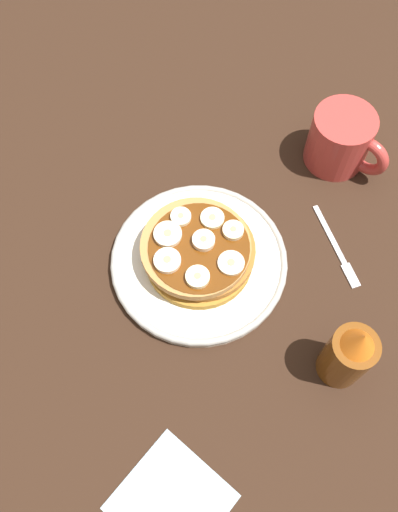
# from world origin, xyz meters

# --- Properties ---
(ground_plane) EXTENTS (1.40, 1.40, 0.03)m
(ground_plane) POSITION_xyz_m (0.00, 0.00, -0.01)
(ground_plane) COLOR black
(plate) EXTENTS (0.23, 0.23, 0.02)m
(plate) POSITION_xyz_m (0.00, 0.00, 0.01)
(plate) COLOR silver
(plate) RESTS_ON ground_plane
(pancake_stack) EXTENTS (0.15, 0.15, 0.04)m
(pancake_stack) POSITION_xyz_m (-0.00, 0.00, 0.03)
(pancake_stack) COLOR #A47328
(pancake_stack) RESTS_ON plate
(banana_slice_0) EXTENTS (0.03, 0.03, 0.01)m
(banana_slice_0) POSITION_xyz_m (0.00, 0.01, 0.05)
(banana_slice_0) COLOR #FCE1BE
(banana_slice_0) RESTS_ON pancake_stack
(banana_slice_1) EXTENTS (0.03, 0.03, 0.01)m
(banana_slice_1) POSITION_xyz_m (-0.02, -0.04, 0.05)
(banana_slice_1) COLOR #FEE4C0
(banana_slice_1) RESTS_ON pancake_stack
(banana_slice_2) EXTENTS (0.03, 0.03, 0.01)m
(banana_slice_2) POSITION_xyz_m (-0.01, 0.04, 0.05)
(banana_slice_2) COLOR beige
(banana_slice_2) RESTS_ON pancake_stack
(banana_slice_3) EXTENTS (0.03, 0.03, 0.01)m
(banana_slice_3) POSITION_xyz_m (0.05, 0.01, 0.05)
(banana_slice_3) COLOR #F7E2B9
(banana_slice_3) RESTS_ON pancake_stack
(banana_slice_4) EXTENTS (0.03, 0.03, 0.01)m
(banana_slice_4) POSITION_xyz_m (0.03, -0.03, 0.05)
(banana_slice_4) COLOR #FEF0B5
(banana_slice_4) RESTS_ON pancake_stack
(banana_slice_5) EXTENTS (0.04, 0.04, 0.01)m
(banana_slice_5) POSITION_xyz_m (-0.04, -0.01, 0.05)
(banana_slice_5) COLOR beige
(banana_slice_5) RESTS_ON pancake_stack
(banana_slice_6) EXTENTS (0.03, 0.03, 0.01)m
(banana_slice_6) POSITION_xyz_m (-0.04, 0.02, 0.05)
(banana_slice_6) COLOR #F0E8BA
(banana_slice_6) RESTS_ON pancake_stack
(banana_slice_7) EXTENTS (0.03, 0.03, 0.01)m
(banana_slice_7) POSITION_xyz_m (0.02, 0.04, 0.05)
(banana_slice_7) COLOR #F5E7BA
(banana_slice_7) RESTS_ON pancake_stack
(coffee_mug) EXTENTS (0.12, 0.09, 0.09)m
(coffee_mug) POSITION_xyz_m (0.05, 0.26, 0.04)
(coffee_mug) COLOR #B23833
(coffee_mug) RESTS_ON ground_plane
(napkin) EXTENTS (0.11, 0.11, 0.00)m
(napkin) POSITION_xyz_m (0.16, -0.24, 0.00)
(napkin) COLOR #99B2BF
(napkin) RESTS_ON ground_plane
(fork) EXTENTS (0.12, 0.08, 0.01)m
(fork) POSITION_xyz_m (0.13, 0.13, 0.00)
(fork) COLOR silver
(fork) RESTS_ON ground_plane
(syrup_bottle) EXTENTS (0.05, 0.05, 0.12)m
(syrup_bottle) POSITION_xyz_m (0.22, -0.00, 0.05)
(syrup_bottle) COLOR brown
(syrup_bottle) RESTS_ON ground_plane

